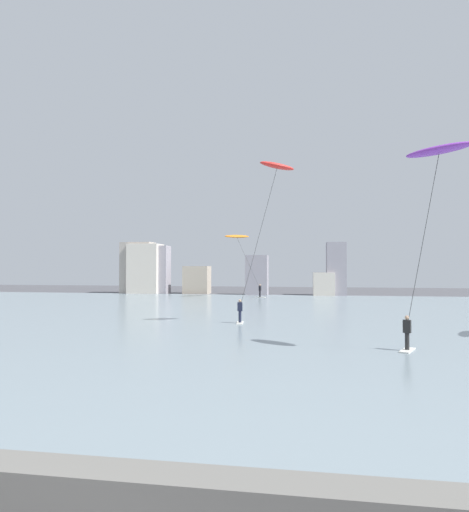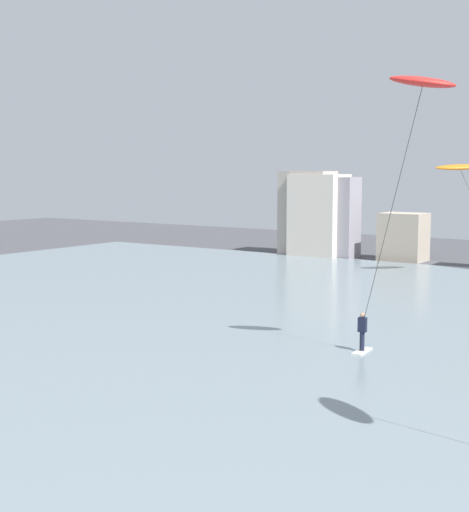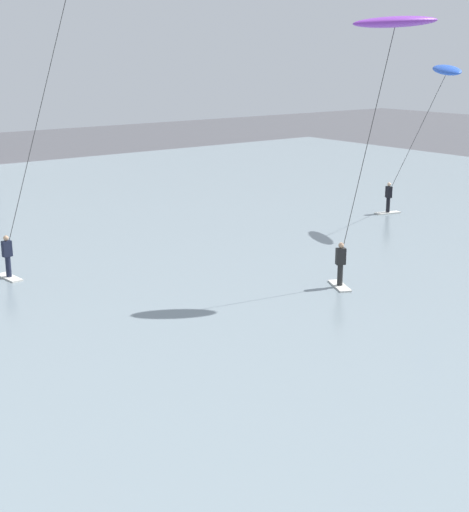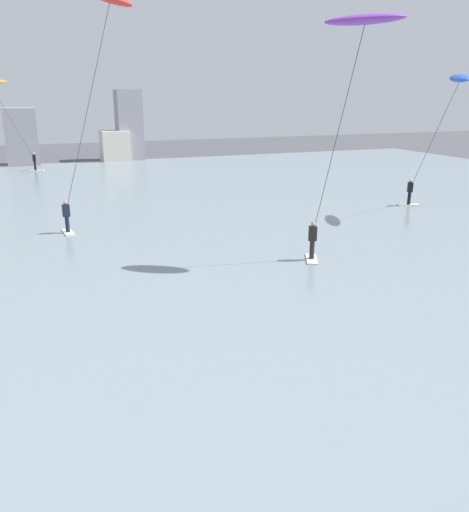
% 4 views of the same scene
% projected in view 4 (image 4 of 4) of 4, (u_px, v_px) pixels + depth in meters
% --- Properties ---
extents(water_bay, '(84.00, 52.00, 0.10)m').
position_uv_depth(water_bay, '(74.00, 219.00, 28.85)').
color(water_bay, gray).
rests_on(water_bay, ground).
extents(kitesurfer_purple, '(3.23, 2.73, 9.42)m').
position_uv_depth(kitesurfer_purple, '(358.00, 48.00, 18.86)').
color(kitesurfer_purple, silver).
rests_on(kitesurfer_purple, water_bay).
extents(kitesurfer_red, '(4.19, 2.56, 10.99)m').
position_uv_depth(kitesurfer_red, '(102.00, 37.00, 23.14)').
color(kitesurfer_red, silver).
rests_on(kitesurfer_red, water_bay).
extents(kitesurfer_blue, '(2.23, 5.21, 7.79)m').
position_uv_depth(kitesurfer_blue, '(453.00, 95.00, 27.50)').
color(kitesurfer_blue, silver).
rests_on(kitesurfer_blue, water_bay).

